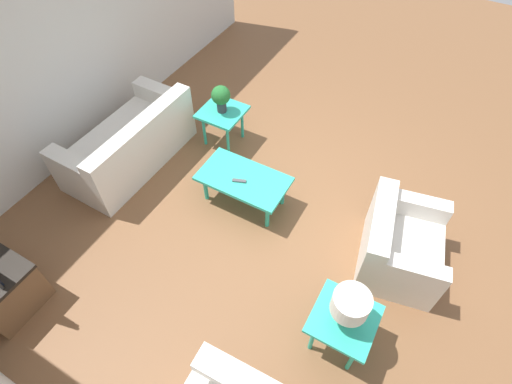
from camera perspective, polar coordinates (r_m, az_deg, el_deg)
name	(u,v)px	position (r m, az deg, el deg)	size (l,w,h in m)	color
ground_plane	(292,209)	(4.87, 5.17, -2.37)	(14.00, 14.00, 0.00)	brown
wall_right	(70,41)	(5.57, -25.04, 18.98)	(0.12, 7.20, 2.70)	silver
sofa	(130,144)	(5.42, -17.55, 6.52)	(0.88, 1.77, 0.78)	silver
armchair	(398,246)	(4.44, 19.60, -7.23)	(0.95, 1.10, 0.76)	silver
coffee_table	(244,180)	(4.65, -1.79, 1.67)	(1.04, 0.58, 0.42)	#2DB79E
side_table_plant	(222,115)	(5.41, -4.82, 10.86)	(0.55, 0.55, 0.52)	#2DB79E
side_table_lamp	(343,321)	(3.75, 12.36, -17.62)	(0.55, 0.55, 0.52)	#2DB79E
potted_plant	(221,97)	(5.22, -5.04, 13.41)	(0.25, 0.25, 0.37)	#333338
table_lamp	(350,305)	(3.44, 13.34, -15.40)	(0.32, 0.32, 0.39)	#997F4C
remote_control	(239,181)	(4.57, -2.42, 1.61)	(0.16, 0.09, 0.02)	#4C4C51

